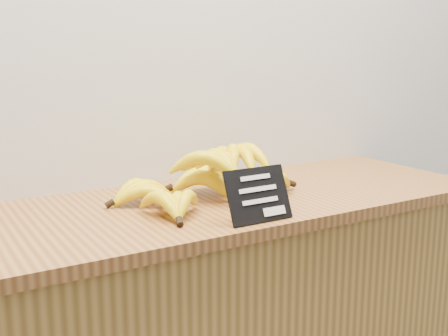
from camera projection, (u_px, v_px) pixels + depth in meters
counter_top at (214, 204)px, 1.46m from camera, size 1.50×0.54×0.03m
chalkboard_sign at (258, 195)px, 1.26m from camera, size 0.16×0.06×0.12m
banana_pile at (212, 177)px, 1.46m from camera, size 0.51×0.36×0.12m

